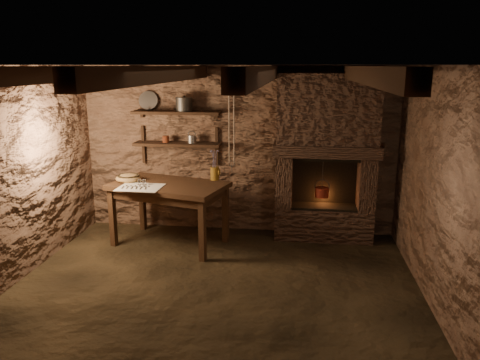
# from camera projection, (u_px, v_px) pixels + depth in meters

# --- Properties ---
(floor) EXTENTS (4.50, 4.50, 0.00)m
(floor) POSITION_uv_depth(u_px,v_px,m) (214.00, 290.00, 5.13)
(floor) COLOR black
(floor) RESTS_ON ground
(back_wall) EXTENTS (4.50, 0.04, 2.40)m
(back_wall) POSITION_uv_depth(u_px,v_px,m) (238.00, 150.00, 6.77)
(back_wall) COLOR #482E21
(back_wall) RESTS_ON floor
(front_wall) EXTENTS (4.50, 0.04, 2.40)m
(front_wall) POSITION_uv_depth(u_px,v_px,m) (154.00, 262.00, 2.92)
(front_wall) COLOR #482E21
(front_wall) RESTS_ON floor
(left_wall) EXTENTS (0.04, 4.00, 2.40)m
(left_wall) POSITION_uv_depth(u_px,v_px,m) (10.00, 178.00, 5.12)
(left_wall) COLOR #482E21
(left_wall) RESTS_ON floor
(right_wall) EXTENTS (0.04, 4.00, 2.40)m
(right_wall) POSITION_uv_depth(u_px,v_px,m) (439.00, 191.00, 4.57)
(right_wall) COLOR #482E21
(right_wall) RESTS_ON floor
(ceiling) EXTENTS (4.50, 4.00, 0.04)m
(ceiling) POSITION_uv_depth(u_px,v_px,m) (211.00, 65.00, 4.56)
(ceiling) COLOR black
(ceiling) RESTS_ON back_wall
(beam_far_left) EXTENTS (0.14, 3.95, 0.16)m
(beam_far_left) POSITION_uv_depth(u_px,v_px,m) (66.00, 74.00, 4.76)
(beam_far_left) COLOR black
(beam_far_left) RESTS_ON ceiling
(beam_mid_left) EXTENTS (0.14, 3.95, 0.16)m
(beam_mid_left) POSITION_uv_depth(u_px,v_px,m) (161.00, 74.00, 4.64)
(beam_mid_left) COLOR black
(beam_mid_left) RESTS_ON ceiling
(beam_mid_right) EXTENTS (0.14, 3.95, 0.16)m
(beam_mid_right) POSITION_uv_depth(u_px,v_px,m) (262.00, 75.00, 4.52)
(beam_mid_right) COLOR black
(beam_mid_right) RESTS_ON ceiling
(beam_far_right) EXTENTS (0.14, 3.95, 0.16)m
(beam_far_right) POSITION_uv_depth(u_px,v_px,m) (368.00, 75.00, 4.40)
(beam_far_right) COLOR black
(beam_far_right) RESTS_ON ceiling
(shelf_lower) EXTENTS (1.25, 0.30, 0.04)m
(shelf_lower) POSITION_uv_depth(u_px,v_px,m) (177.00, 144.00, 6.70)
(shelf_lower) COLOR black
(shelf_lower) RESTS_ON back_wall
(shelf_upper) EXTENTS (1.25, 0.30, 0.04)m
(shelf_upper) POSITION_uv_depth(u_px,v_px,m) (176.00, 112.00, 6.59)
(shelf_upper) COLOR black
(shelf_upper) RESTS_ON back_wall
(hearth) EXTENTS (1.43, 0.51, 2.30)m
(hearth) POSITION_uv_depth(u_px,v_px,m) (326.00, 153.00, 6.39)
(hearth) COLOR #3D281E
(hearth) RESTS_ON floor
(work_table) EXTENTS (1.67, 1.22, 0.86)m
(work_table) POSITION_uv_depth(u_px,v_px,m) (170.00, 212.00, 6.35)
(work_table) COLOR black
(work_table) RESTS_ON floor
(linen_cloth) EXTENTS (0.57, 0.46, 0.01)m
(linen_cloth) POSITION_uv_depth(u_px,v_px,m) (140.00, 187.00, 6.04)
(linen_cloth) COLOR white
(linen_cloth) RESTS_ON work_table
(pewter_cutlery_row) EXTENTS (0.47, 0.19, 0.01)m
(pewter_cutlery_row) POSITION_uv_depth(u_px,v_px,m) (140.00, 187.00, 6.02)
(pewter_cutlery_row) COLOR gray
(pewter_cutlery_row) RESTS_ON linen_cloth
(drinking_glasses) EXTENTS (0.18, 0.05, 0.07)m
(drinking_glasses) POSITION_uv_depth(u_px,v_px,m) (144.00, 182.00, 6.14)
(drinking_glasses) COLOR silver
(drinking_glasses) RESTS_ON linen_cloth
(stoneware_jug) EXTENTS (0.14, 0.14, 0.42)m
(stoneware_jug) POSITION_uv_depth(u_px,v_px,m) (215.00, 167.00, 6.42)
(stoneware_jug) COLOR olive
(stoneware_jug) RESTS_ON work_table
(wooden_bowl) EXTENTS (0.44, 0.44, 0.12)m
(wooden_bowl) POSITION_uv_depth(u_px,v_px,m) (129.00, 178.00, 6.37)
(wooden_bowl) COLOR olive
(wooden_bowl) RESTS_ON work_table
(iron_stockpot) EXTENTS (0.30, 0.30, 0.17)m
(iron_stockpot) POSITION_uv_depth(u_px,v_px,m) (184.00, 105.00, 6.55)
(iron_stockpot) COLOR #2E2C29
(iron_stockpot) RESTS_ON shelf_upper
(tin_pan) EXTENTS (0.28, 0.15, 0.27)m
(tin_pan) POSITION_uv_depth(u_px,v_px,m) (148.00, 101.00, 6.70)
(tin_pan) COLOR #A3A29D
(tin_pan) RESTS_ON shelf_upper
(small_kettle) EXTENTS (0.18, 0.15, 0.17)m
(small_kettle) POSITION_uv_depth(u_px,v_px,m) (192.00, 139.00, 6.65)
(small_kettle) COLOR #A3A29D
(small_kettle) RESTS_ON shelf_lower
(rusty_tin) EXTENTS (0.12, 0.12, 0.09)m
(rusty_tin) POSITION_uv_depth(u_px,v_px,m) (166.00, 139.00, 6.70)
(rusty_tin) COLOR #5A2212
(rusty_tin) RESTS_ON shelf_lower
(red_pot) EXTENTS (0.23, 0.23, 0.54)m
(red_pot) POSITION_uv_depth(u_px,v_px,m) (322.00, 192.00, 6.47)
(red_pot) COLOR maroon
(red_pot) RESTS_ON hearth
(hanging_ropes) EXTENTS (0.08, 0.08, 1.20)m
(hanging_ropes) POSITION_uv_depth(u_px,v_px,m) (232.00, 116.00, 5.71)
(hanging_ropes) COLOR #C6AA8B
(hanging_ropes) RESTS_ON ceiling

